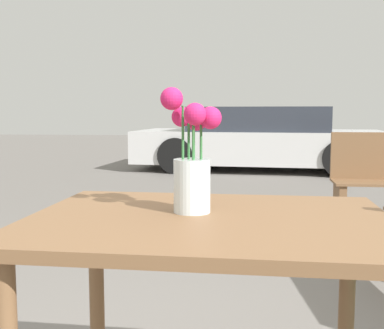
{
  "coord_description": "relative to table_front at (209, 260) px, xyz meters",
  "views": [
    {
      "loc": [
        0.08,
        -1.22,
        1.02
      ],
      "look_at": [
        -0.05,
        0.05,
        0.88
      ],
      "focal_mm": 45.0,
      "sensor_mm": 36.0,
      "label": 1
    }
  ],
  "objects": [
    {
      "name": "flower_vase",
      "position": [
        -0.05,
        0.05,
        0.25
      ],
      "size": [
        0.17,
        0.16,
        0.34
      ],
      "color": "silver",
      "rests_on": "table_front"
    },
    {
      "name": "table_front",
      "position": [
        0.0,
        0.0,
        0.0
      ],
      "size": [
        0.96,
        0.74,
        0.75
      ],
      "color": "brown",
      "rests_on": "ground_plane"
    },
    {
      "name": "parked_car",
      "position": [
        0.4,
        7.45,
        -0.09
      ],
      "size": [
        4.44,
        2.19,
        1.11
      ],
      "color": "silver",
      "rests_on": "ground_plane"
    }
  ]
}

